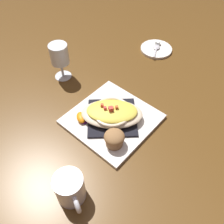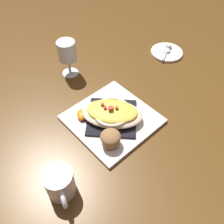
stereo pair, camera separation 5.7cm
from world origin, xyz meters
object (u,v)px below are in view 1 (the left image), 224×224
(creamer_saucer, at_px, (156,49))
(spoon, at_px, (156,48))
(orange_garnish, at_px, (82,118))
(muffin, at_px, (114,138))
(creamer_cup_0, at_px, (158,43))
(gratin_dish, at_px, (112,113))
(coffee_mug, at_px, (70,189))
(stemmed_glass, at_px, (59,56))
(square_plate, at_px, (112,119))

(creamer_saucer, bearing_deg, spoon, 108.50)
(orange_garnish, height_order, spoon, orange_garnish)
(muffin, distance_m, creamer_saucer, 0.53)
(spoon, xyz_separation_m, creamer_cup_0, (0.01, -0.03, 0.00))
(gratin_dish, bearing_deg, coffee_mug, 101.65)
(muffin, distance_m, creamer_cup_0, 0.56)
(coffee_mug, relative_size, creamer_saucer, 0.75)
(coffee_mug, xyz_separation_m, creamer_saucer, (0.12, -0.71, -0.03))
(muffin, relative_size, creamer_cup_0, 2.58)
(coffee_mug, xyz_separation_m, stemmed_glass, (0.34, -0.35, 0.06))
(creamer_saucer, bearing_deg, square_plate, 97.92)
(coffee_mug, bearing_deg, spoon, -80.68)
(creamer_cup_0, bearing_deg, orange_garnish, 89.12)
(muffin, relative_size, coffee_mug, 0.61)
(orange_garnish, relative_size, creamer_saucer, 0.46)
(orange_garnish, xyz_separation_m, coffee_mug, (-0.13, 0.21, 0.02))
(muffin, relative_size, spoon, 0.67)
(square_plate, bearing_deg, creamer_cup_0, -81.39)
(square_plate, xyz_separation_m, spoon, (0.06, -0.43, 0.01))
(stemmed_glass, xyz_separation_m, creamer_cup_0, (-0.21, -0.39, -0.08))
(spoon, bearing_deg, gratin_dish, 97.83)
(gratin_dish, height_order, stemmed_glass, stemmed_glass)
(creamer_saucer, distance_m, spoon, 0.01)
(creamer_saucer, bearing_deg, coffee_mug, 99.36)
(square_plate, bearing_deg, creamer_saucer, -82.08)
(creamer_saucer, relative_size, spoon, 1.46)
(stemmed_glass, bearing_deg, creamer_saucer, -121.76)
(muffin, xyz_separation_m, creamer_cup_0, (0.13, -0.55, -0.02))
(gratin_dish, xyz_separation_m, stemmed_glass, (0.28, -0.08, 0.06))
(spoon, bearing_deg, stemmed_glass, 57.85)
(orange_garnish, bearing_deg, creamer_cup_0, -90.88)
(square_plate, xyz_separation_m, stemmed_glass, (0.28, -0.08, 0.09))
(creamer_cup_0, bearing_deg, gratin_dish, 98.60)
(gratin_dish, xyz_separation_m, spoon, (0.06, -0.43, -0.02))
(creamer_saucer, height_order, spoon, spoon)
(muffin, height_order, orange_garnish, muffin)
(gratin_dish, relative_size, muffin, 3.76)
(gratin_dish, height_order, spoon, gratin_dish)
(square_plate, distance_m, coffee_mug, 0.28)
(coffee_mug, bearing_deg, creamer_saucer, -80.64)
(coffee_mug, xyz_separation_m, creamer_cup_0, (0.13, -0.74, -0.02))
(orange_garnish, height_order, creamer_saucer, orange_garnish)
(spoon, height_order, creamer_cup_0, creamer_cup_0)
(muffin, height_order, spoon, muffin)
(creamer_saucer, distance_m, creamer_cup_0, 0.03)
(muffin, height_order, stemmed_glass, stemmed_glass)
(gratin_dish, bearing_deg, spoon, -82.17)
(stemmed_glass, bearing_deg, square_plate, 164.63)
(creamer_cup_0, bearing_deg, square_plate, 98.61)
(square_plate, bearing_deg, coffee_mug, 101.65)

